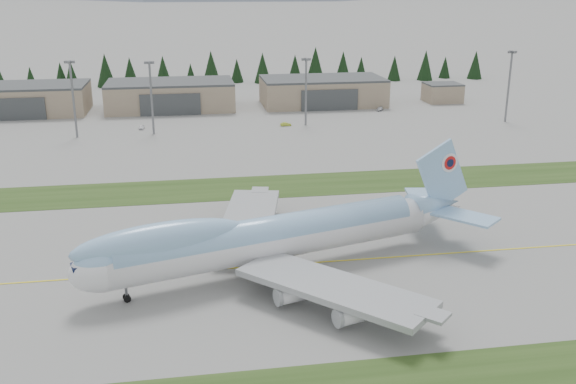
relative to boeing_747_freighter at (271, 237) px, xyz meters
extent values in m
plane|color=gray|center=(-3.15, 2.61, -6.46)|extent=(7000.00, 7000.00, 0.00)
cube|color=#274017|center=(-3.15, 47.61, -6.46)|extent=(400.00, 18.00, 0.08)
cube|color=yellow|center=(-3.15, 2.61, -6.46)|extent=(400.00, 0.40, 0.02)
cylinder|color=white|center=(0.71, 0.20, -0.63)|extent=(55.91, 21.81, 6.53)
cylinder|color=#8BB8E4|center=(-0.25, -0.07, 0.57)|extent=(51.90, 20.22, 6.03)
ellipsoid|color=white|center=(-26.34, -7.56, -0.63)|extent=(11.85, 9.16, 6.53)
ellipsoid|color=#8BB8E4|center=(-26.34, -7.56, 0.57)|extent=(9.93, 7.74, 5.54)
ellipsoid|color=#8BB8E4|center=(-17.65, -5.06, 2.48)|extent=(28.20, 12.99, 6.03)
cube|color=#0C1433|center=(-29.72, -8.53, 0.67)|extent=(2.79, 3.11, 1.30)
cone|color=white|center=(32.59, 9.35, -0.63)|extent=(13.36, 9.48, 6.40)
cone|color=#8BB8E4|center=(32.59, 9.35, 0.57)|extent=(12.24, 8.65, 5.83)
cube|color=#8BB8E4|center=(33.56, 9.63, 6.20)|extent=(11.87, 3.94, 13.87)
cylinder|color=white|center=(34.61, 10.35, 8.61)|extent=(3.53, 1.19, 3.62)
cylinder|color=red|center=(34.58, 10.45, 8.61)|extent=(2.57, 0.91, 2.61)
cylinder|color=#0C1433|center=(34.55, 10.54, 8.61)|extent=(1.50, 0.61, 1.51)
cube|color=#8BB8E4|center=(32.86, 15.71, -0.03)|extent=(7.68, 11.86, 0.46)
cube|color=#8BB8E4|center=(36.19, 4.11, -0.03)|extent=(11.81, 12.30, 0.46)
cube|color=#94989B|center=(-1.93, 16.70, -2.44)|extent=(15.60, 31.48, 1.01)
cube|color=#94989B|center=(7.22, -15.18, -2.44)|extent=(27.82, 28.32, 1.01)
cylinder|color=white|center=(-5.27, 11.56, -4.35)|extent=(5.72, 3.86, 2.51)
cylinder|color=white|center=(-3.11, 21.90, -4.35)|extent=(5.72, 3.86, 2.51)
cylinder|color=white|center=(1.67, -12.59, -4.35)|extent=(5.72, 3.86, 2.51)
cylinder|color=white|center=(8.98, -20.22, -4.35)|extent=(5.72, 3.86, 2.51)
cylinder|color=slate|center=(-23.44, -6.73, -5.26)|extent=(0.55, 0.55, 2.41)
cylinder|color=slate|center=(-1.57, 2.69, -5.16)|extent=(0.70, 0.70, 2.61)
cylinder|color=slate|center=(0.09, -3.11, -5.16)|extent=(0.70, 0.70, 2.61)
cylinder|color=slate|center=(3.26, 4.07, -5.16)|extent=(0.70, 0.70, 2.61)
cylinder|color=slate|center=(4.93, -1.72, -5.16)|extent=(0.70, 0.70, 2.61)
cylinder|color=black|center=(-23.33, -7.12, -5.91)|extent=(1.16, 0.64, 1.11)
cylinder|color=black|center=(-23.55, -6.34, -5.91)|extent=(1.16, 0.64, 1.11)
cylinder|color=black|center=(-1.57, 2.69, -5.86)|extent=(1.30, 0.82, 1.21)
cylinder|color=black|center=(0.09, -3.11, -5.86)|extent=(1.30, 0.82, 1.21)
cylinder|color=black|center=(3.26, 4.07, -5.86)|extent=(1.30, 0.82, 1.21)
cylinder|color=black|center=(4.93, -1.72, -5.86)|extent=(1.30, 0.82, 1.21)
cube|color=gray|center=(-73.15, 152.61, -1.46)|extent=(48.00, 26.00, 10.00)
cube|color=#393D3E|center=(-73.15, 152.61, 3.94)|extent=(48.00, 26.00, 0.80)
cube|color=#393D3E|center=(-73.15, 139.31, -2.46)|extent=(22.08, 0.60, 8.00)
cube|color=gray|center=(-18.15, 152.61, -1.46)|extent=(48.00, 26.00, 10.00)
cube|color=#393D3E|center=(-18.15, 152.61, 3.94)|extent=(48.00, 26.00, 0.80)
cube|color=#393D3E|center=(-18.15, 139.31, -2.46)|extent=(22.08, 0.60, 8.00)
cube|color=gray|center=(41.85, 152.61, -1.46)|extent=(48.00, 26.00, 10.00)
cube|color=#393D3E|center=(41.85, 152.61, 3.94)|extent=(48.00, 26.00, 0.80)
cube|color=#393D3E|center=(41.85, 139.31, -2.46)|extent=(22.08, 0.60, 8.00)
cube|color=gray|center=(91.85, 150.61, -2.96)|extent=(14.00, 12.00, 7.00)
cube|color=#393D3E|center=(91.85, 150.61, 0.84)|extent=(14.00, 12.00, 0.60)
cylinder|color=slate|center=(-47.23, 108.72, 5.15)|extent=(0.70, 0.70, 23.22)
cube|color=slate|center=(-47.23, 108.72, 17.16)|extent=(3.20, 3.20, 0.80)
cylinder|color=slate|center=(-23.36, 109.79, 4.77)|extent=(0.70, 0.70, 22.46)
cube|color=slate|center=(-23.36, 109.79, 16.40)|extent=(3.20, 3.20, 0.80)
cylinder|color=slate|center=(27.88, 115.08, 4.51)|extent=(0.70, 0.70, 21.95)
cube|color=slate|center=(27.88, 115.08, 15.88)|extent=(3.20, 3.20, 0.80)
cylinder|color=slate|center=(98.68, 109.49, 5.42)|extent=(0.70, 0.70, 23.76)
cube|color=slate|center=(98.68, 109.49, 17.69)|extent=(3.20, 3.20, 0.80)
imported|color=white|center=(-27.63, 117.57, -6.46)|extent=(2.06, 3.92, 1.27)
imported|color=#A8BC2F|center=(20.86, 114.76, -6.46)|extent=(3.77, 1.52, 1.22)
imported|color=#B8B9BD|center=(60.84, 136.10, -6.46)|extent=(3.91, 5.00, 1.35)
cone|color=black|center=(-81.93, 211.61, -1.26)|extent=(5.83, 5.83, 10.41)
cone|color=black|center=(-69.44, 216.72, -0.67)|extent=(6.48, 6.48, 11.58)
cone|color=black|center=(-64.16, 213.49, -0.18)|extent=(7.04, 7.04, 12.57)
cone|color=black|center=(-48.63, 213.26, 1.29)|extent=(8.69, 8.69, 15.51)
cone|color=black|center=(-37.61, 215.01, 0.29)|extent=(7.57, 7.57, 13.51)
cone|color=black|center=(-22.15, 212.71, 0.62)|extent=(7.93, 7.93, 14.16)
cone|color=black|center=(-9.29, 214.64, -1.40)|extent=(5.68, 5.68, 10.13)
cone|color=black|center=(0.49, 212.00, 1.63)|extent=(9.07, 9.07, 16.19)
cone|color=black|center=(13.23, 218.22, -0.72)|extent=(6.44, 6.44, 11.49)
cone|color=black|center=(25.42, 214.28, 0.90)|extent=(8.25, 8.25, 14.73)
cone|color=black|center=(41.47, 214.45, 0.27)|extent=(7.55, 7.55, 13.47)
cone|color=black|center=(51.67, 214.48, 2.02)|extent=(9.50, 9.50, 16.97)
cone|color=black|center=(65.79, 214.94, 0.84)|extent=(8.18, 8.18, 14.61)
cone|color=black|center=(75.68, 217.00, -0.72)|extent=(6.44, 6.44, 11.49)
cone|color=black|center=(91.31, 211.71, -0.23)|extent=(6.98, 6.98, 12.47)
cone|color=black|center=(107.09, 210.61, 0.95)|extent=(8.30, 8.30, 14.82)
cone|color=black|center=(119.86, 216.22, -0.95)|extent=(6.17, 6.17, 11.03)
cone|color=black|center=(133.95, 211.18, 0.56)|extent=(7.87, 7.87, 14.05)
camera|label=1|loc=(-13.23, -98.38, 40.41)|focal=40.00mm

